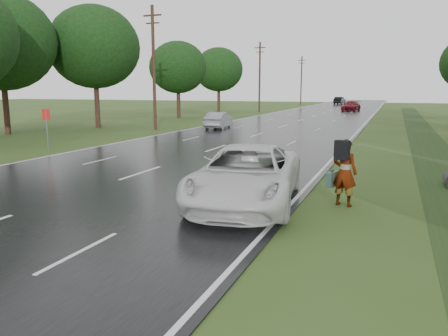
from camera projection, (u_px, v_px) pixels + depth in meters
road at (309, 118)px, 51.61m from camera, size 14.00×180.00×0.04m
edge_stripe_east at (369, 119)px, 49.19m from camera, size 0.12×180.00×0.01m
edge_stripe_west at (255, 116)px, 54.03m from camera, size 0.12×180.00×0.01m
center_line at (309, 118)px, 51.61m from camera, size 0.12×180.00×0.01m
drainage_ditch at (433, 152)px, 23.40m from camera, size 2.20×120.00×0.56m
road_sign at (47, 121)px, 24.13m from camera, size 0.50×0.06×2.30m
utility_pole_mid at (154, 66)px, 35.65m from camera, size 1.60×0.26×10.00m
utility_pole_far at (260, 76)px, 63.14m from camera, size 1.60×0.26×10.00m
utility_pole_distant at (301, 80)px, 90.64m from camera, size 1.60×0.26×10.00m
tree_west_c at (94, 47)px, 37.42m from camera, size 7.80×7.80×10.43m
tree_west_d at (178, 67)px, 50.16m from camera, size 6.60×6.60×8.80m
tree_west_e at (0, 41)px, 32.10m from camera, size 8.00×8.00×10.44m
tree_west_f at (219, 70)px, 63.15m from camera, size 7.00×7.00×9.29m
pedestrian at (344, 172)px, 12.73m from camera, size 0.95×0.95×1.98m
white_pickup at (246, 175)px, 12.83m from camera, size 3.69×6.48×1.71m
silver_sedan at (219, 120)px, 37.43m from camera, size 1.95×4.42×1.41m
far_car_red at (351, 106)px, 67.31m from camera, size 2.79×5.48×1.52m
far_car_dark at (340, 101)px, 96.35m from camera, size 2.21×5.01×1.60m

